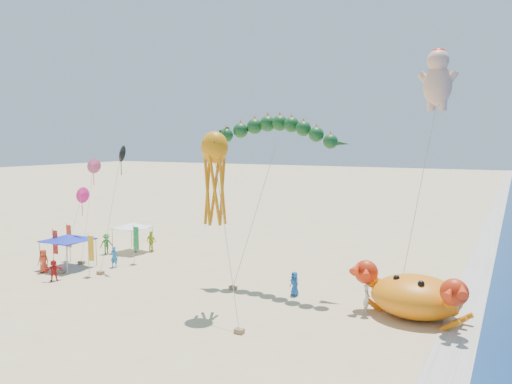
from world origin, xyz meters
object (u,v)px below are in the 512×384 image
at_px(crab_inflatable, 416,295).
at_px(canopy_blue, 68,238).
at_px(canopy_white, 132,225).
at_px(octopus_kite, 215,171).
at_px(cherub_kite, 438,78).
at_px(dragon_kite, 275,135).

height_order(crab_inflatable, canopy_blue, crab_inflatable).
xyz_separation_m(canopy_blue, canopy_white, (0.62, 6.80, -0.00)).
xyz_separation_m(octopus_kite, canopy_blue, (-15.64, 2.76, -5.88)).
relative_size(crab_inflatable, cherub_kite, 0.42).
bearing_deg(canopy_white, crab_inflatable, -12.22).
relative_size(canopy_blue, canopy_white, 1.17).
bearing_deg(crab_inflatable, canopy_white, 167.78).
bearing_deg(canopy_blue, crab_inflatable, 2.51).
relative_size(dragon_kite, canopy_white, 3.80).
bearing_deg(octopus_kite, cherub_kite, 47.25).
bearing_deg(canopy_white, cherub_kite, 4.44).
height_order(dragon_kite, cherub_kite, cherub_kite).
height_order(cherub_kite, canopy_blue, cherub_kite).
distance_m(cherub_kite, octopus_kite, 16.86).
bearing_deg(canopy_blue, dragon_kite, 10.88).
distance_m(crab_inflatable, dragon_kite, 13.64).
bearing_deg(octopus_kite, canopy_white, 147.51).
xyz_separation_m(crab_inflatable, canopy_blue, (-26.63, -1.17, 1.11)).
bearing_deg(cherub_kite, dragon_kite, -149.81).
bearing_deg(cherub_kite, canopy_white, -175.56).
xyz_separation_m(crab_inflatable, canopy_white, (-26.01, 5.64, 1.11)).
height_order(dragon_kite, octopus_kite, dragon_kite).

